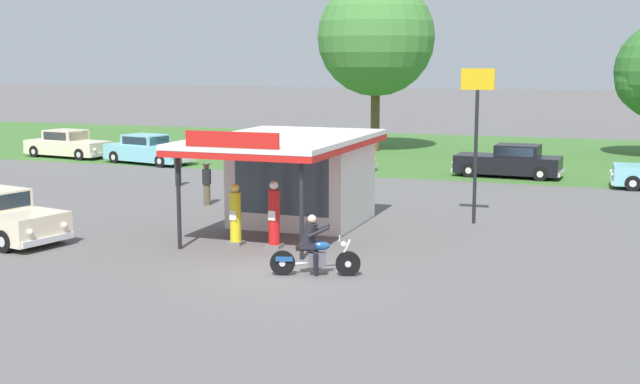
{
  "coord_description": "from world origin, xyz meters",
  "views": [
    {
      "loc": [
        7.95,
        -19.39,
        5.4
      ],
      "look_at": [
        -0.63,
        4.52,
        1.4
      ],
      "focal_mm": 46.55,
      "sensor_mm": 36.0,
      "label": 1
    }
  ],
  "objects": [
    {
      "name": "parked_car_back_row_left",
      "position": [
        3.25,
        20.26,
        0.71
      ],
      "size": [
        5.15,
        2.17,
        1.55
      ],
      "color": "black",
      "rests_on": "ground"
    },
    {
      "name": "gas_pump_offside",
      "position": [
        -1.35,
        2.55,
        0.91
      ],
      "size": [
        0.44,
        0.44,
        1.98
      ],
      "color": "slate",
      "rests_on": "ground"
    },
    {
      "name": "gas_pump_nearside",
      "position": [
        -2.59,
        2.55,
        0.84
      ],
      "size": [
        0.44,
        0.44,
        1.84
      ],
      "color": "slate",
      "rests_on": "ground"
    },
    {
      "name": "parked_car_back_row_far_right",
      "position": [
        -15.62,
        19.05,
        0.71
      ],
      "size": [
        5.39,
        2.95,
        1.55
      ],
      "color": "#7AC6D1",
      "rests_on": "ground"
    },
    {
      "name": "ground_plane",
      "position": [
        0.0,
        0.0,
        0.0
      ],
      "size": [
        300.0,
        300.0,
        0.0
      ],
      "primitive_type": "plane",
      "color": "#5B5959"
    },
    {
      "name": "bystander_standing_back_lot",
      "position": [
        -10.09,
        12.43,
        0.82
      ],
      "size": [
        0.34,
        0.34,
        1.56
      ],
      "color": "black",
      "rests_on": "ground"
    },
    {
      "name": "service_station_kiosk",
      "position": [
        -1.97,
        6.11,
        1.77
      ],
      "size": [
        4.71,
        7.59,
        3.51
      ],
      "color": "silver",
      "rests_on": "ground"
    },
    {
      "name": "parked_car_back_row_right",
      "position": [
        -6.18,
        19.91,
        0.71
      ],
      "size": [
        5.75,
        2.63,
        1.56
      ],
      "color": "gold",
      "rests_on": "ground"
    },
    {
      "name": "motorcycle_with_rider",
      "position": [
        0.85,
        -0.08,
        0.65
      ],
      "size": [
        2.24,
        0.91,
        1.58
      ],
      "color": "black",
      "rests_on": "ground"
    },
    {
      "name": "roadside_pole_sign",
      "position": [
        3.56,
        8.24,
        3.51
      ],
      "size": [
        1.1,
        0.12,
        5.18
      ],
      "color": "black",
      "rests_on": "ground"
    },
    {
      "name": "tree_oak_left",
      "position": [
        -6.08,
        29.42,
        6.71
      ],
      "size": [
        7.05,
        7.05,
        10.38
      ],
      "color": "brown",
      "rests_on": "ground"
    },
    {
      "name": "bystander_strolling_foreground",
      "position": [
        -6.61,
        8.44,
        0.85
      ],
      "size": [
        0.35,
        0.35,
        1.6
      ],
      "color": "brown",
      "rests_on": "ground"
    },
    {
      "name": "parked_car_back_row_centre",
      "position": [
        -21.54,
        20.11,
        0.7
      ],
      "size": [
        5.42,
        2.59,
        1.56
      ],
      "color": "beige",
      "rests_on": "ground"
    },
    {
      "name": "grass_verge_strip",
      "position": [
        0.0,
        30.0,
        0.0
      ],
      "size": [
        120.0,
        24.0,
        0.01
      ],
      "primitive_type": "cube",
      "color": "#3D6B2D",
      "rests_on": "ground"
    }
  ]
}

